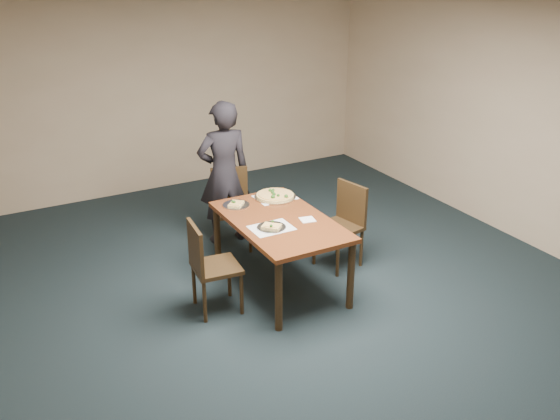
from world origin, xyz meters
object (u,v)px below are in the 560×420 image
diner (224,173)px  slice_plate_far (236,204)px  dining_table (280,228)px  chair_left (208,263)px  chair_far (231,203)px  slice_plate_near (271,227)px  pizza_pan (275,196)px  chair_right (344,220)px

diner → slice_plate_far: bearing=81.4°
dining_table → chair_left: size_ratio=1.65×
chair_far → chair_left: same height
slice_plate_near → slice_plate_far: size_ratio=1.00×
chair_far → pizza_pan: 0.70m
dining_table → slice_plate_near: (-0.17, -0.14, 0.11)m
chair_right → pizza_pan: 0.79m
chair_right → chair_left: bearing=-94.7°
dining_table → chair_far: chair_far is taller
chair_far → slice_plate_near: bearing=-78.9°
pizza_pan → chair_far: bearing=112.7°
pizza_pan → slice_plate_far: 0.46m
chair_right → diner: (-0.88, 1.15, 0.32)m
chair_left → slice_plate_near: size_ratio=3.25×
slice_plate_near → chair_right: bearing=14.0°
dining_table → chair_left: (-0.81, -0.09, -0.14)m
dining_table → chair_left: 0.83m
diner → dining_table: bearing=97.8°
slice_plate_far → pizza_pan: bearing=-0.4°
pizza_pan → slice_plate_near: 0.78m
chair_far → chair_right: (0.87, -1.02, 0.00)m
pizza_pan → slice_plate_near: pizza_pan is taller
dining_table → chair_right: chair_right is taller
chair_far → slice_plate_near: size_ratio=3.25×
chair_right → diner: bearing=-154.2°
chair_far → chair_right: same height
diner → chair_left: bearing=66.4°
chair_left → chair_right: 1.67m
diner → slice_plate_near: diner is taller
chair_left → slice_plate_far: chair_left is taller
chair_far → slice_plate_far: bearing=-91.5°
pizza_pan → slice_plate_far: (-0.46, 0.00, -0.01)m
diner → chair_right: bearing=133.5°
dining_table → diner: size_ratio=0.89×
chair_right → pizza_pan: size_ratio=2.05×
chair_right → pizza_pan: chair_right is taller
chair_left → diner: diner is taller
chair_right → slice_plate_far: chair_right is taller
chair_left → chair_right: size_ratio=1.00×
chair_far → chair_right: size_ratio=1.00×
chair_right → diner: 1.49m
diner → slice_plate_far: size_ratio=6.00×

